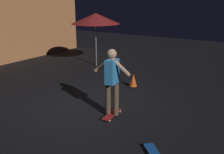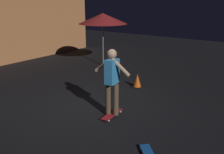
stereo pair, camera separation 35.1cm
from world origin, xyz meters
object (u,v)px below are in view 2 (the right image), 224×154
at_px(skateboard_ridden, 112,114).
at_px(skater, 112,78).
at_px(traffic_cone, 137,81).
at_px(patio_umbrella, 103,18).

xyz_separation_m(skateboard_ridden, skater, (0.00, 0.00, 0.98)).
height_order(skater, traffic_cone, skater).
bearing_deg(patio_umbrella, skater, -139.46).
distance_m(skateboard_ridden, skater, 0.98).
xyz_separation_m(patio_umbrella, skateboard_ridden, (-3.99, -3.42, -2.02)).
bearing_deg(skater, traffic_cone, 15.36).
relative_size(skateboard_ridden, traffic_cone, 1.73).
height_order(skateboard_ridden, skater, skater).
bearing_deg(traffic_cone, skater, -164.64).
relative_size(skater, traffic_cone, 3.63).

